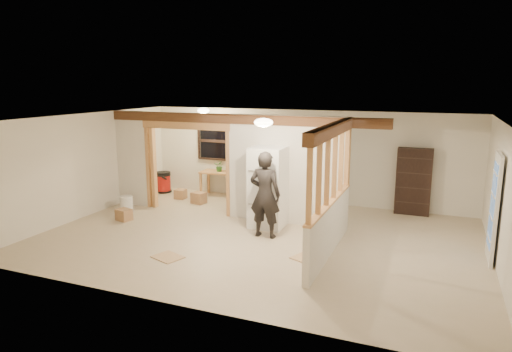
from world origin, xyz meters
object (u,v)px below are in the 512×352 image
at_px(bookshelf, 414,182).
at_px(woman, 265,195).
at_px(shop_vac, 163,182).
at_px(work_table, 221,184).
at_px(refrigerator, 268,187).

bearing_deg(bookshelf, woman, -133.33).
relative_size(shop_vac, bookshelf, 0.38).
xyz_separation_m(woman, work_table, (-2.44, 2.83, -0.56)).
bearing_deg(refrigerator, woman, -74.71).
bearing_deg(shop_vac, bookshelf, 2.95).
height_order(woman, bookshelf, woman).
relative_size(refrigerator, woman, 0.99).
bearing_deg(work_table, refrigerator, -45.69).
relative_size(refrigerator, shop_vac, 2.92).
bearing_deg(work_table, woman, -51.37).
xyz_separation_m(woman, bookshelf, (2.79, 2.96, -0.09)).
distance_m(work_table, bookshelf, 5.25).
relative_size(woman, bookshelf, 1.11).
distance_m(woman, work_table, 3.77).
relative_size(woman, work_table, 1.61).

